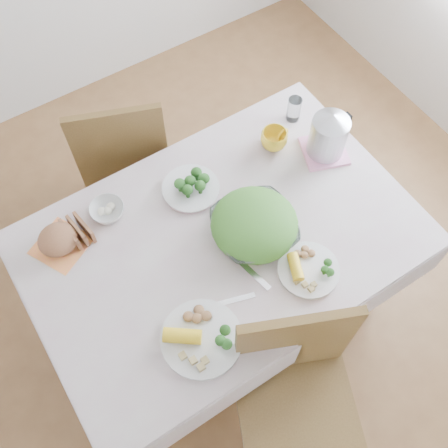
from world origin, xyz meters
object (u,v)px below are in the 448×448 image
chair_far (125,150)px  yellow_mug (274,139)px  dining_table (223,278)px  dinner_plate_left (202,339)px  dinner_plate_right (308,270)px  electric_kettle (329,134)px  chair_near (297,416)px  salad_bowl (254,228)px

chair_far → yellow_mug: 0.81m
dining_table → yellow_mug: 0.66m
dinner_plate_left → dinner_plate_right: 0.47m
dinner_plate_right → electric_kettle: 0.58m
electric_kettle → yellow_mug: bearing=156.5°
yellow_mug → chair_near: bearing=-119.2°
dining_table → dinner_plate_right: (0.19, -0.29, 0.40)m
chair_near → dinner_plate_left: 0.51m
yellow_mug → dining_table: bearing=-148.7°
chair_far → dinner_plate_right: (0.24, -1.11, 0.31)m
salad_bowl → dinner_plate_right: (0.08, -0.25, -0.03)m
electric_kettle → chair_far: bearing=150.0°
dining_table → yellow_mug: yellow_mug is taller
salad_bowl → electric_kettle: electric_kettle is taller
chair_far → dinner_plate_right: chair_far is taller
yellow_mug → electric_kettle: 0.23m
chair_near → chair_far: bearing=112.2°
salad_bowl → dinner_plate_right: bearing=-72.6°
dinner_plate_left → yellow_mug: (0.71, 0.56, 0.03)m
yellow_mug → chair_far: bearing=130.5°
chair_far → electric_kettle: bearing=153.7°
chair_near → yellow_mug: (0.52, 0.92, 0.34)m
dinner_plate_left → yellow_mug: yellow_mug is taller
chair_far → dinner_plate_right: bearing=123.7°
salad_bowl → dinner_plate_left: salad_bowl is taller
chair_far → salad_bowl: bearing=122.2°
dining_table → dinner_plate_right: 0.53m
dining_table → dinner_plate_right: bearing=-56.8°
dining_table → chair_far: size_ratio=1.47×
dinner_plate_left → dinner_plate_right: (0.47, 0.01, 0.00)m
electric_kettle → dinner_plate_right: bearing=-116.6°
dining_table → electric_kettle: bearing=11.1°
dining_table → chair_near: chair_near is taller
dining_table → electric_kettle: size_ratio=6.43×
chair_near → salad_bowl: (0.20, 0.62, 0.34)m
dining_table → dinner_plate_left: 0.57m
chair_near → dinner_plate_right: (0.28, 0.37, 0.31)m
chair_far → yellow_mug: bearing=151.7°
salad_bowl → electric_kettle: (0.48, 0.16, 0.08)m
salad_bowl → electric_kettle: bearing=18.8°
chair_far → yellow_mug: (0.48, -0.56, 0.34)m
dinner_plate_left → chair_far: bearing=78.5°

